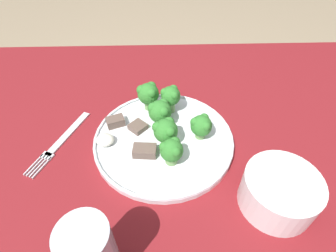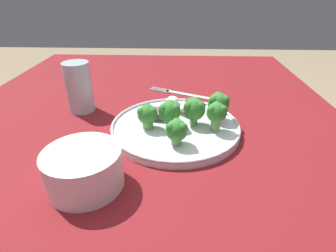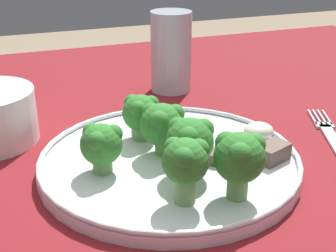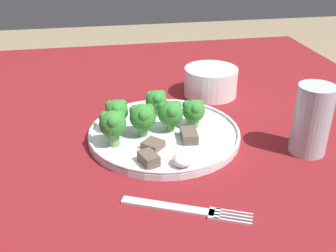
# 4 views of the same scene
# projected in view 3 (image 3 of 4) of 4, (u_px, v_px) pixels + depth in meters

# --- Properties ---
(table) EXTENTS (1.32, 0.99, 0.72)m
(table) POSITION_uv_depth(u_px,v_px,m) (158.00, 200.00, 0.62)
(table) COLOR maroon
(table) RESTS_ON ground_plane
(dinner_plate) EXTENTS (0.29, 0.29, 0.02)m
(dinner_plate) POSITION_uv_depth(u_px,v_px,m) (169.00, 160.00, 0.52)
(dinner_plate) COLOR white
(dinner_plate) RESTS_ON table
(fork) EXTENTS (0.09, 0.18, 0.00)m
(fork) POSITION_uv_depth(u_px,v_px,m) (333.00, 140.00, 0.58)
(fork) COLOR silver
(fork) RESTS_ON table
(drinking_glass) EXTENTS (0.06, 0.06, 0.13)m
(drinking_glass) POSITION_uv_depth(u_px,v_px,m) (171.00, 56.00, 0.74)
(drinking_glass) COLOR #B2C1CC
(drinking_glass) RESTS_ON table
(broccoli_floret_near_rim_left) EXTENTS (0.04, 0.04, 0.06)m
(broccoli_floret_near_rim_left) POSITION_uv_depth(u_px,v_px,m) (185.00, 162.00, 0.42)
(broccoli_floret_near_rim_left) COLOR #709E56
(broccoli_floret_near_rim_left) RESTS_ON dinner_plate
(broccoli_floret_center_left) EXTENTS (0.04, 0.04, 0.05)m
(broccoli_floret_center_left) POSITION_uv_depth(u_px,v_px,m) (101.00, 144.00, 0.48)
(broccoli_floret_center_left) COLOR #709E56
(broccoli_floret_center_left) RESTS_ON dinner_plate
(broccoli_floret_back_left) EXTENTS (0.05, 0.05, 0.07)m
(broccoli_floret_back_left) POSITION_uv_depth(u_px,v_px,m) (239.00, 157.00, 0.43)
(broccoli_floret_back_left) COLOR #709E56
(broccoli_floret_back_left) RESTS_ON dinner_plate
(broccoli_floret_front_left) EXTENTS (0.05, 0.05, 0.06)m
(broccoli_floret_front_left) POSITION_uv_depth(u_px,v_px,m) (190.00, 140.00, 0.47)
(broccoli_floret_front_left) COLOR #709E56
(broccoli_floret_front_left) RESTS_ON dinner_plate
(broccoli_floret_center_back) EXTENTS (0.04, 0.04, 0.05)m
(broccoli_floret_center_back) POSITION_uv_depth(u_px,v_px,m) (141.00, 113.00, 0.55)
(broccoli_floret_center_back) COLOR #709E56
(broccoli_floret_center_back) RESTS_ON dinner_plate
(broccoli_floret_mid_cluster) EXTENTS (0.05, 0.05, 0.06)m
(broccoli_floret_mid_cluster) POSITION_uv_depth(u_px,v_px,m) (162.00, 123.00, 0.51)
(broccoli_floret_mid_cluster) COLOR #709E56
(broccoli_floret_mid_cluster) RESTS_ON dinner_plate
(meat_slice_front_slice) EXTENTS (0.04, 0.04, 0.02)m
(meat_slice_front_slice) POSITION_uv_depth(u_px,v_px,m) (272.00, 152.00, 0.51)
(meat_slice_front_slice) COLOR brown
(meat_slice_front_slice) RESTS_ON dinner_plate
(meat_slice_middle_slice) EXTENTS (0.05, 0.05, 0.01)m
(meat_slice_middle_slice) POSITION_uv_depth(u_px,v_px,m) (226.00, 157.00, 0.51)
(meat_slice_middle_slice) COLOR brown
(meat_slice_middle_slice) RESTS_ON dinner_plate
(meat_slice_rear_slice) EXTENTS (0.05, 0.03, 0.02)m
(meat_slice_rear_slice) POSITION_uv_depth(u_px,v_px,m) (187.00, 132.00, 0.56)
(meat_slice_rear_slice) COLOR brown
(meat_slice_rear_slice) RESTS_ON dinner_plate
(sauce_dollop) EXTENTS (0.04, 0.03, 0.02)m
(sauce_dollop) POSITION_uv_depth(u_px,v_px,m) (259.00, 131.00, 0.56)
(sauce_dollop) COLOR silver
(sauce_dollop) RESTS_ON dinner_plate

